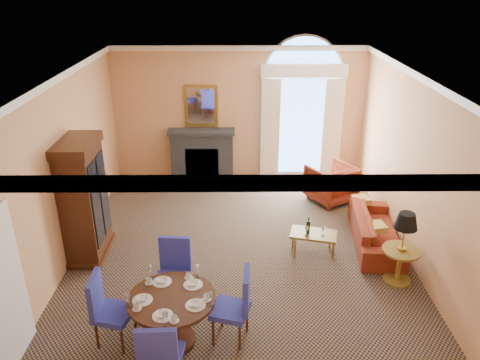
{
  "coord_description": "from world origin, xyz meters",
  "views": [
    {
      "loc": [
        -0.06,
        -7.14,
        4.69
      ],
      "look_at": [
        0.0,
        0.5,
        1.3
      ],
      "focal_mm": 35.0,
      "sensor_mm": 36.0,
      "label": 1
    }
  ],
  "objects_px": {
    "dining_table": "(172,309)",
    "armchair": "(331,183)",
    "sofa": "(376,230)",
    "armoire": "(84,202)",
    "coffee_table": "(313,234)",
    "side_table": "(403,240)"
  },
  "relations": [
    {
      "from": "dining_table",
      "to": "armchair",
      "type": "xyz_separation_m",
      "value": [
        2.97,
        4.4,
        -0.14
      ]
    },
    {
      "from": "dining_table",
      "to": "sofa",
      "type": "xyz_separation_m",
      "value": [
        3.48,
        2.53,
        -0.27
      ]
    },
    {
      "from": "armoire",
      "to": "armchair",
      "type": "relative_size",
      "value": 2.37
    },
    {
      "from": "coffee_table",
      "to": "side_table",
      "type": "bearing_deg",
      "value": -19.03
    },
    {
      "from": "sofa",
      "to": "coffee_table",
      "type": "bearing_deg",
      "value": 110.46
    },
    {
      "from": "dining_table",
      "to": "armchair",
      "type": "bearing_deg",
      "value": 55.92
    },
    {
      "from": "armoire",
      "to": "sofa",
      "type": "relative_size",
      "value": 1.07
    },
    {
      "from": "dining_table",
      "to": "coffee_table",
      "type": "distance_m",
      "value": 3.16
    },
    {
      "from": "coffee_table",
      "to": "sofa",
      "type": "bearing_deg",
      "value": 28.74
    },
    {
      "from": "dining_table",
      "to": "side_table",
      "type": "relative_size",
      "value": 0.96
    },
    {
      "from": "armchair",
      "to": "coffee_table",
      "type": "distance_m",
      "value": 2.29
    },
    {
      "from": "coffee_table",
      "to": "armoire",
      "type": "bearing_deg",
      "value": -165.99
    },
    {
      "from": "sofa",
      "to": "coffee_table",
      "type": "height_order",
      "value": "coffee_table"
    },
    {
      "from": "armchair",
      "to": "armoire",
      "type": "bearing_deg",
      "value": -6.49
    },
    {
      "from": "dining_table",
      "to": "side_table",
      "type": "bearing_deg",
      "value": 21.12
    },
    {
      "from": "armoire",
      "to": "side_table",
      "type": "height_order",
      "value": "armoire"
    },
    {
      "from": "dining_table",
      "to": "coffee_table",
      "type": "bearing_deg",
      "value": 44.65
    },
    {
      "from": "armoire",
      "to": "coffee_table",
      "type": "distance_m",
      "value": 4.09
    },
    {
      "from": "side_table",
      "to": "armchair",
      "type": "bearing_deg",
      "value": 100.48
    },
    {
      "from": "coffee_table",
      "to": "side_table",
      "type": "distance_m",
      "value": 1.6
    },
    {
      "from": "side_table",
      "to": "coffee_table",
      "type": "bearing_deg",
      "value": 146.45
    },
    {
      "from": "armoire",
      "to": "dining_table",
      "type": "height_order",
      "value": "armoire"
    }
  ]
}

